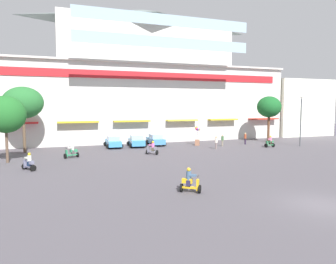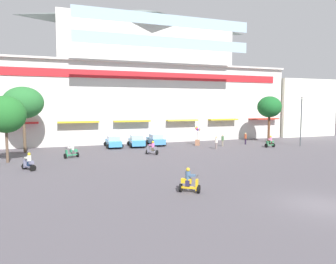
{
  "view_description": "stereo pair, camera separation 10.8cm",
  "coord_description": "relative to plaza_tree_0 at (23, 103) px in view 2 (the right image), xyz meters",
  "views": [
    {
      "loc": [
        -13.47,
        -12.66,
        5.43
      ],
      "look_at": [
        -1.83,
        19.59,
        2.47
      ],
      "focal_mm": 33.14,
      "sensor_mm": 36.0,
      "label": 1
    },
    {
      "loc": [
        -13.37,
        -12.69,
        5.43
      ],
      "look_at": [
        -1.83,
        19.59,
        2.47
      ],
      "focal_mm": 33.14,
      "sensor_mm": 36.0,
      "label": 2
    }
  ],
  "objects": [
    {
      "name": "ground_plane",
      "position": [
        16.99,
        -13.23,
        -5.71
      ],
      "size": [
        128.0,
        128.0,
        0.0
      ],
      "primitive_type": "plane",
      "color": "#504C53"
    },
    {
      "name": "colonial_building",
      "position": [
        16.99,
        10.22,
        3.21
      ],
      "size": [
        43.94,
        17.78,
        20.74
      ],
      "color": "silver",
      "rests_on": "ground"
    },
    {
      "name": "flank_building_right",
      "position": [
        44.8,
        8.15,
        -0.74
      ],
      "size": [
        11.29,
        10.07,
        9.94
      ],
      "color": "white",
      "rests_on": "ground"
    },
    {
      "name": "plaza_tree_0",
      "position": [
        0.0,
        0.0,
        0.0
      ],
      "size": [
        4.48,
        3.95,
        7.55
      ],
      "color": "brown",
      "rests_on": "ground"
    },
    {
      "name": "plaza_tree_1",
      "position": [
        32.77,
        -1.31,
        -0.54
      ],
      "size": [
        3.43,
        3.48,
        6.74
      ],
      "color": "brown",
      "rests_on": "ground"
    },
    {
      "name": "plaza_tree_2",
      "position": [
        -0.95,
        -6.4,
        -1.14
      ],
      "size": [
        3.65,
        3.14,
        6.34
      ],
      "color": "brown",
      "rests_on": "ground"
    },
    {
      "name": "parked_car_0",
      "position": [
        10.36,
        0.98,
        -4.98
      ],
      "size": [
        2.32,
        4.46,
        1.44
      ],
      "color": "#3D8FCF",
      "rests_on": "ground"
    },
    {
      "name": "parked_car_1",
      "position": [
        13.37,
        0.62,
        -4.96
      ],
      "size": [
        2.56,
        4.12,
        1.49
      ],
      "color": "#3D8BCA",
      "rests_on": "ground"
    },
    {
      "name": "parked_car_2",
      "position": [
        16.17,
        1.14,
        -4.96
      ],
      "size": [
        2.29,
        4.09,
        1.49
      ],
      "color": "#4286BF",
      "rests_on": "ground"
    },
    {
      "name": "scooter_rider_1",
      "position": [
        13.39,
        -6.4,
        -5.07
      ],
      "size": [
        1.33,
        1.26,
        1.52
      ],
      "color": "black",
      "rests_on": "ground"
    },
    {
      "name": "scooter_rider_3",
      "position": [
        4.91,
        -5.7,
        -5.06
      ],
      "size": [
        1.57,
        1.02,
        1.56
      ],
      "color": "black",
      "rests_on": "ground"
    },
    {
      "name": "scooter_rider_4",
      "position": [
        29.44,
        -5.94,
        -5.06
      ],
      "size": [
        1.32,
        0.58,
        1.54
      ],
      "color": "black",
      "rests_on": "ground"
    },
    {
      "name": "scooter_rider_5",
      "position": [
        11.25,
        -21.54,
        -5.05
      ],
      "size": [
        1.36,
        1.16,
        1.58
      ],
      "color": "black",
      "rests_on": "ground"
    },
    {
      "name": "scooter_rider_6",
      "position": [
        1.25,
        -10.9,
        -5.08
      ],
      "size": [
        1.23,
        1.48,
        1.51
      ],
      "color": "black",
      "rests_on": "ground"
    },
    {
      "name": "pedestrian_0",
      "position": [
        24.21,
        -2.91,
        -4.82
      ],
      "size": [
        0.49,
        0.49,
        1.56
      ],
      "color": "gray",
      "rests_on": "ground"
    },
    {
      "name": "pedestrian_1",
      "position": [
        22.13,
        -4.98,
        -4.8
      ],
      "size": [
        0.39,
        0.39,
        1.61
      ],
      "color": "slate",
      "rests_on": "ground"
    },
    {
      "name": "pedestrian_2",
      "position": [
        28.2,
        -2.24,
        -4.76
      ],
      "size": [
        0.39,
        0.39,
        1.63
      ],
      "color": "black",
      "rests_on": "ground"
    },
    {
      "name": "streetlamp_near",
      "position": [
        33.85,
        -6.49,
        -1.81
      ],
      "size": [
        0.4,
        0.4,
        6.66
      ],
      "color": "#474C51",
      "rests_on": "ground"
    },
    {
      "name": "balloon_vendor_cart",
      "position": [
        21.47,
        -0.9,
        -4.61
      ],
      "size": [
        0.96,
        1.08,
        2.6
      ],
      "color": "#97654B",
      "rests_on": "ground"
    }
  ]
}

